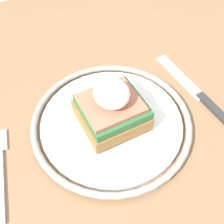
% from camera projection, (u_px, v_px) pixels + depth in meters
% --- Properties ---
extents(dining_table, '(0.98, 0.86, 0.76)m').
position_uv_depth(dining_table, '(119.00, 157.00, 0.53)').
color(dining_table, '#846042').
rests_on(dining_table, ground_plane).
extents(plate, '(0.24, 0.24, 0.02)m').
position_uv_depth(plate, '(112.00, 123.00, 0.43)').
color(plate, white).
rests_on(plate, dining_table).
extents(sandwich, '(0.09, 0.09, 0.08)m').
position_uv_depth(sandwich, '(112.00, 108.00, 0.40)').
color(sandwich, olive).
rests_on(sandwich, plate).
extents(fork, '(0.05, 0.14, 0.00)m').
position_uv_depth(fork, '(0.00, 167.00, 0.39)').
color(fork, silver).
rests_on(fork, dining_table).
extents(knife, '(0.02, 0.20, 0.01)m').
position_uv_depth(knife, '(200.00, 96.00, 0.47)').
color(knife, '#2D2D2D').
rests_on(knife, dining_table).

